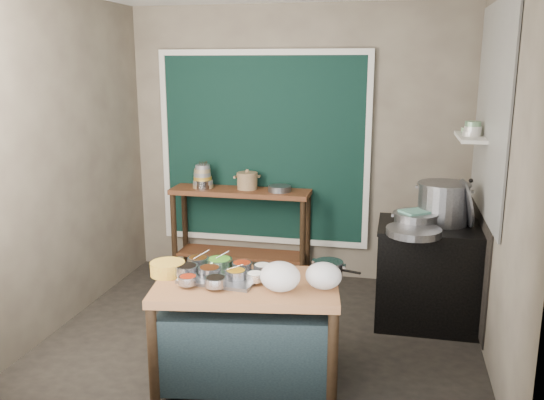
% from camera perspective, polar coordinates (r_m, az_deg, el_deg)
% --- Properties ---
extents(floor, '(3.50, 3.00, 0.02)m').
position_cam_1_polar(floor, '(4.97, -0.77, -13.24)').
color(floor, '#29251F').
rests_on(floor, ground).
extents(back_wall, '(3.50, 0.02, 2.80)m').
position_cam_1_polar(back_wall, '(5.98, 2.49, 5.49)').
color(back_wall, '#786E5C').
rests_on(back_wall, floor).
extents(left_wall, '(0.02, 3.00, 2.80)m').
position_cam_1_polar(left_wall, '(5.21, -20.08, 3.54)').
color(left_wall, '#786E5C').
rests_on(left_wall, floor).
extents(right_wall, '(0.02, 3.00, 2.80)m').
position_cam_1_polar(right_wall, '(4.47, 21.75, 1.90)').
color(right_wall, '#786E5C').
rests_on(right_wall, floor).
extents(curtain_panel, '(2.10, 0.02, 1.90)m').
position_cam_1_polar(curtain_panel, '(6.02, -0.88, 5.07)').
color(curtain_panel, black).
rests_on(curtain_panel, back_wall).
extents(curtain_frame, '(2.22, 0.03, 2.02)m').
position_cam_1_polar(curtain_frame, '(6.01, -0.90, 5.06)').
color(curtain_frame, beige).
rests_on(curtain_frame, back_wall).
extents(tile_panel, '(0.02, 1.70, 1.70)m').
position_cam_1_polar(tile_panel, '(4.94, 20.92, 8.26)').
color(tile_panel, '#B2B2AA').
rests_on(tile_panel, right_wall).
extents(soot_patch, '(0.01, 1.30, 1.30)m').
position_cam_1_polar(soot_patch, '(5.25, 19.79, -4.22)').
color(soot_patch, black).
rests_on(soot_patch, right_wall).
extents(wall_shelf, '(0.22, 0.70, 0.03)m').
position_cam_1_polar(wall_shelf, '(5.25, 19.10, 5.90)').
color(wall_shelf, beige).
rests_on(wall_shelf, right_wall).
extents(prep_table, '(1.35, 0.91, 0.75)m').
position_cam_1_polar(prep_table, '(4.14, -2.50, -13.00)').
color(prep_table, brown).
rests_on(prep_table, floor).
extents(back_counter, '(1.45, 0.40, 0.95)m').
position_cam_1_polar(back_counter, '(6.08, -3.10, -3.32)').
color(back_counter, brown).
rests_on(back_counter, floor).
extents(stove_block, '(0.90, 0.68, 0.85)m').
position_cam_1_polar(stove_block, '(5.20, 15.40, -7.26)').
color(stove_block, black).
rests_on(stove_block, floor).
extents(stove_top, '(0.92, 0.69, 0.03)m').
position_cam_1_polar(stove_top, '(5.07, 15.70, -2.59)').
color(stove_top, black).
rests_on(stove_top, stove_block).
extents(condiment_tray, '(0.56, 0.43, 0.02)m').
position_cam_1_polar(condiment_tray, '(4.07, -5.04, -7.60)').
color(condiment_tray, gray).
rests_on(condiment_tray, prep_table).
extents(condiment_bowls, '(0.66, 0.50, 0.07)m').
position_cam_1_polar(condiment_bowls, '(4.07, -5.39, -6.92)').
color(condiment_bowls, gray).
rests_on(condiment_bowls, condiment_tray).
extents(yellow_basin, '(0.32, 0.32, 0.09)m').
position_cam_1_polar(yellow_basin, '(4.18, -10.29, -6.69)').
color(yellow_basin, gold).
rests_on(yellow_basin, prep_table).
extents(saucepan, '(0.26, 0.26, 0.11)m').
position_cam_1_polar(saucepan, '(4.09, 5.63, -6.83)').
color(saucepan, gray).
rests_on(saucepan, prep_table).
extents(plastic_bag_a, '(0.33, 0.31, 0.20)m').
position_cam_1_polar(plastic_bag_a, '(3.81, 0.81, -7.58)').
color(plastic_bag_a, white).
rests_on(plastic_bag_a, prep_table).
extents(plastic_bag_b, '(0.27, 0.24, 0.18)m').
position_cam_1_polar(plastic_bag_b, '(3.87, 5.14, -7.48)').
color(plastic_bag_b, white).
rests_on(plastic_bag_b, prep_table).
extents(bowl_stack, '(0.22, 0.22, 0.24)m').
position_cam_1_polar(bowl_stack, '(6.05, -6.86, 2.20)').
color(bowl_stack, tan).
rests_on(bowl_stack, back_counter).
extents(utensil_cup, '(0.17, 0.17, 0.09)m').
position_cam_1_polar(utensil_cup, '(6.02, -6.86, 1.54)').
color(utensil_cup, gray).
rests_on(utensil_cup, back_counter).
extents(ceramic_crock, '(0.30, 0.30, 0.15)m').
position_cam_1_polar(ceramic_crock, '(5.96, -2.47, 1.82)').
color(ceramic_crock, '#9B7954').
rests_on(ceramic_crock, back_counter).
extents(wide_bowl, '(0.24, 0.24, 0.06)m').
position_cam_1_polar(wide_bowl, '(5.84, 0.75, 1.13)').
color(wide_bowl, gray).
rests_on(wide_bowl, back_counter).
extents(stock_pot, '(0.54, 0.54, 0.35)m').
position_cam_1_polar(stock_pot, '(5.11, 16.59, -0.31)').
color(stock_pot, gray).
rests_on(stock_pot, stove_top).
extents(pot_lid, '(0.15, 0.42, 0.41)m').
position_cam_1_polar(pot_lid, '(5.07, 18.72, -0.29)').
color(pot_lid, gray).
rests_on(pot_lid, stove_top).
extents(steamer, '(0.46, 0.46, 0.12)m').
position_cam_1_polar(steamer, '(4.97, 14.03, -1.91)').
color(steamer, gray).
rests_on(steamer, stove_top).
extents(green_cloth, '(0.30, 0.29, 0.02)m').
position_cam_1_polar(green_cloth, '(4.95, 14.08, -1.12)').
color(green_cloth, slate).
rests_on(green_cloth, steamer).
extents(shallow_pan, '(0.54, 0.54, 0.06)m').
position_cam_1_polar(shallow_pan, '(4.73, 13.85, -3.05)').
color(shallow_pan, gray).
rests_on(shallow_pan, stove_top).
extents(shelf_bowl_stack, '(0.16, 0.16, 0.12)m').
position_cam_1_polar(shelf_bowl_stack, '(5.21, 19.20, 6.65)').
color(shelf_bowl_stack, silver).
rests_on(shelf_bowl_stack, wall_shelf).
extents(shelf_bowl_green, '(0.17, 0.17, 0.05)m').
position_cam_1_polar(shelf_bowl_green, '(5.42, 18.93, 6.53)').
color(shelf_bowl_green, gray).
rests_on(shelf_bowl_green, wall_shelf).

